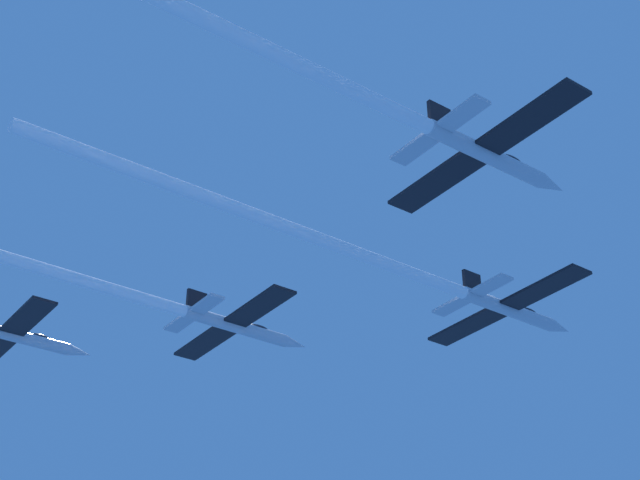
{
  "coord_description": "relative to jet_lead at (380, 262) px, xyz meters",
  "views": [
    {
      "loc": [
        63.06,
        -68.71,
        -46.21
      ],
      "look_at": [
        0.04,
        -22.98,
        -0.05
      ],
      "focal_mm": 54.22,
      "sensor_mm": 36.0,
      "label": 1
    }
  ],
  "objects": [
    {
      "name": "jet_left_wing",
      "position": [
        -21.15,
        -21.69,
        0.41
      ],
      "size": [
        21.08,
        65.82,
        3.49
      ],
      "color": "#B2BAC6"
    },
    {
      "name": "jet_right_wing",
      "position": [
        17.13,
        -22.94,
        1.68
      ],
      "size": [
        21.08,
        70.4,
        3.49
      ],
      "color": "#B2BAC6"
    },
    {
      "name": "jet_lead",
      "position": [
        0.0,
        0.0,
        0.0
      ],
      "size": [
        21.08,
        63.39,
        3.49
      ],
      "color": "#B2BAC6"
    }
  ]
}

